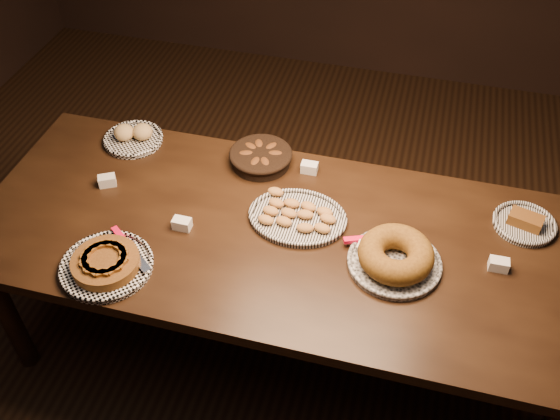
% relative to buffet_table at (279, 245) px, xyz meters
% --- Properties ---
extents(ground, '(5.00, 5.00, 0.00)m').
position_rel_buffet_table_xyz_m(ground, '(0.00, 0.00, -0.68)').
color(ground, black).
rests_on(ground, ground).
extents(buffet_table, '(2.40, 1.00, 0.75)m').
position_rel_buffet_table_xyz_m(buffet_table, '(0.00, 0.00, 0.00)').
color(buffet_table, black).
rests_on(buffet_table, ground).
extents(apple_tart_plate, '(0.34, 0.35, 0.06)m').
position_rel_buffet_table_xyz_m(apple_tart_plate, '(-0.56, -0.34, 0.10)').
color(apple_tart_plate, white).
rests_on(apple_tart_plate, buffet_table).
extents(madeleine_platter, '(0.38, 0.31, 0.04)m').
position_rel_buffet_table_xyz_m(madeleine_platter, '(0.05, 0.09, 0.09)').
color(madeleine_platter, black).
rests_on(madeleine_platter, buffet_table).
extents(bundt_cake_plate, '(0.38, 0.36, 0.11)m').
position_rel_buffet_table_xyz_m(bundt_cake_plate, '(0.45, -0.05, 0.12)').
color(bundt_cake_plate, black).
rests_on(bundt_cake_plate, buffet_table).
extents(croissant_basket, '(0.27, 0.27, 0.07)m').
position_rel_buffet_table_xyz_m(croissant_basket, '(-0.18, 0.38, 0.11)').
color(croissant_basket, black).
rests_on(croissant_basket, buffet_table).
extents(bread_roll_plate, '(0.27, 0.27, 0.08)m').
position_rel_buffet_table_xyz_m(bread_roll_plate, '(-0.78, 0.38, 0.10)').
color(bread_roll_plate, white).
rests_on(bread_roll_plate, buffet_table).
extents(loaf_plate, '(0.24, 0.24, 0.06)m').
position_rel_buffet_table_xyz_m(loaf_plate, '(0.91, 0.28, 0.09)').
color(loaf_plate, black).
rests_on(loaf_plate, buffet_table).
extents(tent_cards, '(1.66, 0.50, 0.04)m').
position_rel_buffet_table_xyz_m(tent_cards, '(0.01, 0.08, 0.10)').
color(tent_cards, white).
rests_on(tent_cards, buffet_table).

